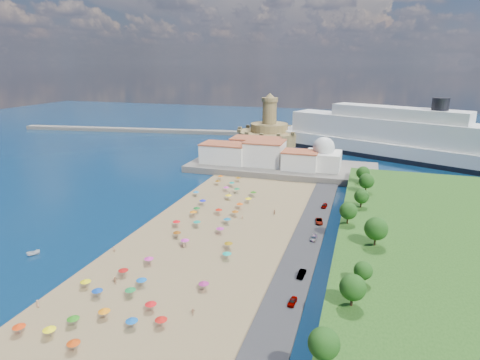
% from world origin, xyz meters
% --- Properties ---
extents(ground, '(700.00, 700.00, 0.00)m').
position_xyz_m(ground, '(0.00, 0.00, 0.00)').
color(ground, '#071938').
rests_on(ground, ground).
extents(terrace, '(90.00, 36.00, 3.00)m').
position_xyz_m(terrace, '(10.00, 73.00, 1.50)').
color(terrace, '#59544C').
rests_on(terrace, ground).
extents(jetty, '(18.00, 70.00, 2.40)m').
position_xyz_m(jetty, '(-12.00, 108.00, 1.20)').
color(jetty, '#59544C').
rests_on(jetty, ground).
extents(breakwater, '(199.03, 34.77, 2.60)m').
position_xyz_m(breakwater, '(-110.00, 153.00, 1.30)').
color(breakwater, '#59544C').
rests_on(breakwater, ground).
extents(waterfront_buildings, '(57.00, 29.00, 11.00)m').
position_xyz_m(waterfront_buildings, '(-3.05, 73.64, 7.88)').
color(waterfront_buildings, silver).
rests_on(waterfront_buildings, terrace).
extents(domed_building, '(16.00, 16.00, 15.00)m').
position_xyz_m(domed_building, '(30.00, 71.00, 8.97)').
color(domed_building, silver).
rests_on(domed_building, terrace).
extents(fortress, '(40.00, 40.00, 32.40)m').
position_xyz_m(fortress, '(-12.00, 138.00, 6.68)').
color(fortress, olive).
rests_on(fortress, ground).
extents(cruise_ship, '(151.15, 83.01, 33.86)m').
position_xyz_m(cruise_ship, '(63.79, 118.86, 10.03)').
color(cruise_ship, black).
rests_on(cruise_ship, ground).
extents(beach_parasols, '(31.69, 115.01, 2.20)m').
position_xyz_m(beach_parasols, '(-0.19, -11.39, 2.15)').
color(beach_parasols, gray).
rests_on(beach_parasols, beach).
extents(beachgoers, '(36.94, 84.40, 1.88)m').
position_xyz_m(beachgoers, '(2.23, -18.71, 1.13)').
color(beachgoers, tan).
rests_on(beachgoers, beach).
extents(parked_cars, '(3.04, 66.95, 1.42)m').
position_xyz_m(parked_cars, '(36.00, -2.93, 1.37)').
color(parked_cars, gray).
rests_on(parked_cars, promenade).
extents(hillside_trees, '(13.27, 108.34, 7.52)m').
position_xyz_m(hillside_trees, '(48.62, -6.10, 10.00)').
color(hillside_trees, '#382314').
rests_on(hillside_trees, hillside).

